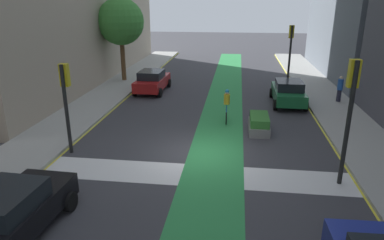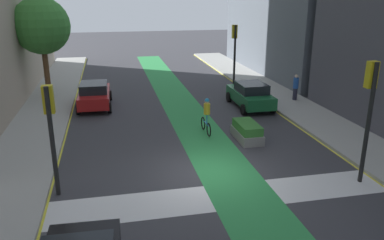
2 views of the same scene
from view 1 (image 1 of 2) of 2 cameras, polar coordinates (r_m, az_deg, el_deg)
name	(u,v)px [view 1 (image 1 of 2)]	position (r m, az deg, el deg)	size (l,w,h in m)	color
ground_plane	(200,153)	(15.47, 1.32, -5.45)	(120.00, 120.00, 0.00)	#38383D
bike_lane_paint	(216,154)	(15.42, 3.88, -5.56)	(2.40, 60.00, 0.01)	#2D8C47
crosswalk_band	(195,175)	(13.69, 0.42, -8.88)	(12.00, 1.80, 0.01)	silver
sidewalk_left	(40,143)	(17.79, -23.52, -3.50)	(3.00, 60.00, 0.15)	#9E9E99
curb_stripe_left	(70,146)	(17.11, -19.15, -4.07)	(0.16, 60.00, 0.01)	yellow
sidewalk_right	(381,161)	(16.52, 28.31, -5.95)	(3.00, 60.00, 0.15)	#9E9E99
curb_stripe_right	(342,161)	(16.06, 23.25, -6.13)	(0.16, 60.00, 0.01)	yellow
traffic_signal_near_right	(351,100)	(13.18, 24.39, 3.03)	(0.35, 0.52, 4.52)	black
traffic_signal_near_left	(66,91)	(15.72, -19.85, 4.40)	(0.35, 0.52, 3.90)	black
traffic_signal_far_right	(291,44)	(28.15, 15.72, 11.79)	(0.35, 0.52, 4.59)	black
car_green_right_far	(288,92)	(23.29, 15.38, 4.40)	(2.03, 4.21, 1.57)	#196033
car_black_left_near	(11,213)	(11.24, -27.34, -13.27)	(2.17, 4.27, 1.57)	black
car_red_left_far	(152,81)	(25.80, -6.48, 6.34)	(2.11, 4.24, 1.57)	#A51919
cyclist_in_lane	(227,105)	(19.18, 5.65, 2.45)	(0.32, 1.73, 1.86)	black
pedestrian_sidewalk_right_a	(340,89)	(24.47, 22.88, 4.73)	(0.34, 0.34, 1.67)	#262638
street_tree_near	(121,22)	(28.92, -11.52, 15.36)	(3.64, 3.64, 6.44)	brown
median_planter	(259,124)	(18.18, 10.84, -0.62)	(1.02, 2.09, 0.85)	slate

